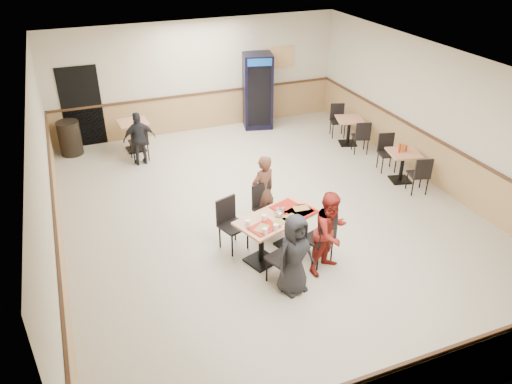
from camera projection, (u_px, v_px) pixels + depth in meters
name	position (u px, v px, depth m)	size (l,w,h in m)	color
ground	(269.00, 214.00, 10.19)	(10.00, 10.00, 0.00)	beige
room_shell	(295.00, 131.00, 12.54)	(10.00, 10.00, 10.00)	silver
main_table	(277.00, 229.00, 8.76)	(1.64, 1.19, 0.79)	black
main_chairs	(275.00, 231.00, 8.74)	(1.81, 2.07, 1.00)	black
diner_woman_left	(295.00, 254.00, 7.81)	(0.69, 0.45, 1.40)	black
diner_woman_right	(331.00, 232.00, 8.28)	(0.72, 0.56, 1.49)	maroon
diner_man_opposite	(263.00, 191.00, 9.52)	(0.54, 0.35, 1.47)	brown
lone_diner	(139.00, 139.00, 11.92)	(0.77, 0.32, 1.32)	black
tabletop_clutter	(283.00, 216.00, 8.58)	(1.38, 0.97, 0.12)	#AA160B
side_table_near	(403.00, 162.00, 11.23)	(0.81, 0.81, 0.71)	black
side_table_near_chair_south	(418.00, 174.00, 10.78)	(0.42, 0.42, 0.90)	black
side_table_near_chair_north	(388.00, 153.00, 11.71)	(0.42, 0.42, 0.90)	black
side_table_far	(349.00, 127.00, 13.05)	(0.84, 0.84, 0.71)	black
side_table_far_chair_south	(361.00, 136.00, 12.60)	(0.42, 0.42, 0.90)	black
side_table_far_chair_north	(338.00, 121.00, 13.52)	(0.42, 0.42, 0.90)	black
condiment_caddy	(402.00, 148.00, 11.11)	(0.23, 0.06, 0.20)	red
back_table	(134.00, 131.00, 12.70)	(0.76, 0.76, 0.77)	black
back_table_chair_lone	(138.00, 141.00, 12.21)	(0.45, 0.45, 0.98)	black
pepsi_cooler	(258.00, 91.00, 13.91)	(0.94, 0.94, 2.07)	black
trash_bin	(70.00, 138.00, 12.53)	(0.55, 0.55, 0.87)	black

